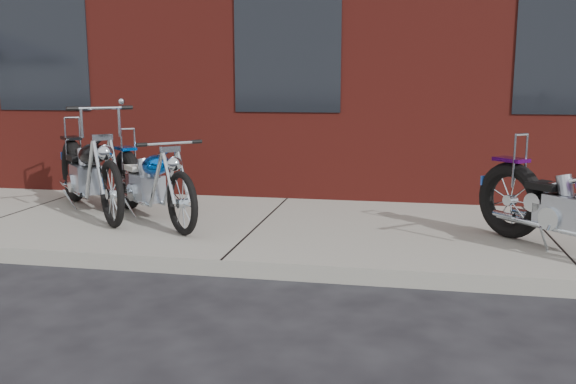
# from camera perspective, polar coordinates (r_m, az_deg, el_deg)

# --- Properties ---
(ground) EXTENTS (120.00, 120.00, 0.00)m
(ground) POSITION_cam_1_polar(r_m,az_deg,el_deg) (5.40, -6.28, -7.90)
(ground) COLOR black
(ground) RESTS_ON ground
(sidewalk) EXTENTS (22.00, 3.00, 0.15)m
(sidewalk) POSITION_cam_1_polar(r_m,az_deg,el_deg) (6.77, -2.52, -3.50)
(sidewalk) COLOR gray
(sidewalk) RESTS_ON ground
(chopper_blue) EXTENTS (1.69, 1.68, 0.99)m
(chopper_blue) POSITION_cam_1_polar(r_m,az_deg,el_deg) (6.99, -12.78, 0.74)
(chopper_blue) COLOR black
(chopper_blue) RESTS_ON sidewalk
(chopper_third) EXTENTS (1.80, 1.93, 1.28)m
(chopper_third) POSITION_cam_1_polar(r_m,az_deg,el_deg) (7.61, -18.12, 1.57)
(chopper_third) COLOR black
(chopper_third) RESTS_ON sidewalk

